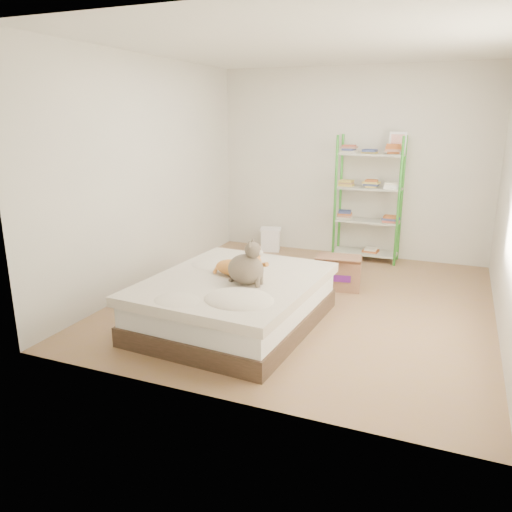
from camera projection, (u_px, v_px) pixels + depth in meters
The scene contains 7 objects.
room at pixel (309, 181), 5.08m from camera, with size 3.81×4.21×2.61m.
bed at pixel (234, 302), 4.76m from camera, with size 1.59×1.93×0.47m.
orange_cat at pixel (235, 266), 4.75m from camera, with size 0.49×0.26×0.20m, color orange, non-canonical shape.
grey_cat at pixel (246, 263), 4.49m from camera, with size 0.30×0.36×0.41m, color gray, non-canonical shape.
shelf_unit at pixel (369, 196), 6.75m from camera, with size 0.88×0.36×1.74m.
cardboard_box at pixel (338, 272), 5.83m from camera, with size 0.57×0.56×0.41m.
white_bin at pixel (271, 239), 7.41m from camera, with size 0.35×0.33×0.34m.
Camera 1 is at (1.43, -4.92, 1.96)m, focal length 35.00 mm.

